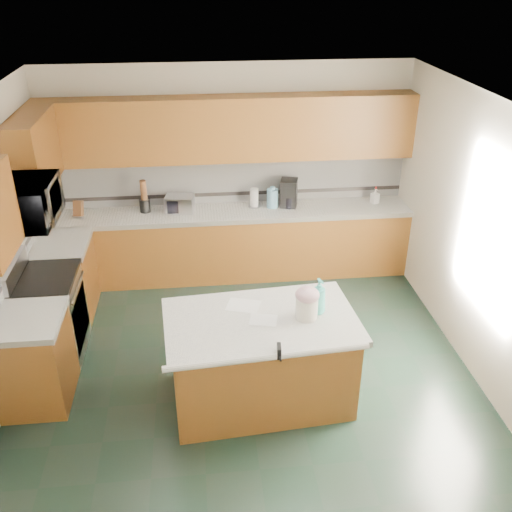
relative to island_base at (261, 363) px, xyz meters
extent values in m
plane|color=black|center=(-0.11, 0.48, -0.43)|extent=(4.60, 4.60, 0.00)
plane|color=white|center=(-0.11, 0.48, 2.27)|extent=(4.60, 4.60, 0.00)
cube|color=silver|center=(-0.11, 2.80, 0.92)|extent=(4.60, 0.04, 2.70)
cube|color=silver|center=(-0.11, -1.84, 0.92)|extent=(4.60, 0.04, 2.70)
cube|color=silver|center=(2.21, 0.48, 0.92)|extent=(0.04, 4.60, 2.70)
cube|color=#42230B|center=(-0.11, 2.48, 0.00)|extent=(4.60, 0.60, 0.86)
cube|color=white|center=(-0.11, 2.48, 0.46)|extent=(4.60, 0.64, 0.06)
cube|color=#42230B|center=(-0.11, 2.61, 1.51)|extent=(4.60, 0.33, 0.78)
cube|color=silver|center=(-0.11, 2.77, 0.81)|extent=(4.60, 0.02, 0.63)
cube|color=black|center=(-0.11, 2.76, 0.61)|extent=(4.60, 0.01, 0.05)
cube|color=#42230B|center=(-2.11, 1.77, 0.00)|extent=(0.60, 0.82, 0.86)
cube|color=white|center=(-2.11, 1.77, 0.46)|extent=(0.64, 0.82, 0.06)
cube|color=#42230B|center=(-2.11, 0.24, 0.00)|extent=(0.60, 0.72, 0.86)
cube|color=white|center=(-2.11, 0.24, 0.46)|extent=(0.64, 0.72, 0.06)
cube|color=silver|center=(-2.39, 1.03, 0.81)|extent=(0.02, 2.30, 0.63)
cube|color=black|center=(-2.39, 1.03, 0.61)|extent=(0.01, 2.30, 0.05)
cube|color=#42230B|center=(-2.24, 1.90, 1.51)|extent=(0.33, 1.09, 0.78)
cube|color=#B7B7BC|center=(-2.11, 0.98, 0.01)|extent=(0.60, 0.76, 0.88)
cube|color=black|center=(-1.82, 0.98, -0.03)|extent=(0.02, 0.68, 0.55)
cube|color=black|center=(-2.11, 0.98, 0.47)|extent=(0.62, 0.78, 0.04)
cylinder|color=#B7B7BC|center=(-1.79, 0.98, 0.35)|extent=(0.02, 0.66, 0.02)
cube|color=#B7B7BC|center=(-2.37, 0.98, 0.59)|extent=(0.06, 0.76, 0.18)
imported|color=#B7B7BC|center=(-2.11, 0.98, 1.30)|extent=(0.50, 0.73, 0.41)
cube|color=#42230B|center=(0.00, 0.00, 0.00)|extent=(1.69, 1.05, 0.86)
cube|color=white|center=(0.00, 0.00, 0.46)|extent=(1.80, 1.16, 0.06)
cylinder|color=white|center=(0.00, -0.51, 0.46)|extent=(1.72, 0.20, 0.06)
cylinder|color=white|center=(0.41, -0.02, 0.59)|extent=(0.25, 0.25, 0.21)
ellipsoid|color=#D4A0AF|center=(0.41, -0.02, 0.73)|extent=(0.22, 0.22, 0.13)
cylinder|color=tan|center=(0.41, -0.02, 0.78)|extent=(0.07, 0.02, 0.02)
sphere|color=tan|center=(0.37, -0.02, 0.78)|extent=(0.04, 0.04, 0.04)
sphere|color=tan|center=(0.44, -0.02, 0.78)|extent=(0.04, 0.04, 0.04)
imported|color=#3DB3A7|center=(0.53, 0.05, 0.66)|extent=(0.16, 0.17, 0.34)
cube|color=white|center=(0.02, -0.02, 0.49)|extent=(0.28, 0.23, 0.00)
cube|color=white|center=(-0.14, 0.24, 0.49)|extent=(0.35, 0.30, 0.00)
cube|color=black|center=(0.09, -0.49, 0.50)|extent=(0.04, 0.11, 0.10)
cylinder|color=black|center=(0.09, -0.56, 0.48)|extent=(0.02, 0.08, 0.02)
cube|color=#472814|center=(-2.00, 2.53, 0.59)|extent=(0.13, 0.16, 0.21)
cylinder|color=black|center=(-1.18, 2.56, 0.57)|extent=(0.14, 0.14, 0.17)
cylinder|color=#472814|center=(-1.18, 2.56, 0.78)|extent=(0.08, 0.08, 0.25)
cube|color=#B7B7BC|center=(-0.75, 2.53, 0.59)|extent=(0.39, 0.30, 0.20)
cube|color=black|center=(-0.75, 2.42, 0.59)|extent=(0.31, 0.01, 0.16)
cylinder|color=white|center=(0.21, 2.58, 0.61)|extent=(0.11, 0.11, 0.24)
cylinder|color=#B7B7BC|center=(0.21, 2.58, 0.50)|extent=(0.16, 0.16, 0.01)
cylinder|color=#70ACCF|center=(0.44, 2.54, 0.61)|extent=(0.15, 0.15, 0.24)
cylinder|color=#70ACCF|center=(0.44, 2.54, 0.75)|extent=(0.07, 0.07, 0.03)
cube|color=black|center=(0.65, 2.56, 0.67)|extent=(0.26, 0.28, 0.36)
cylinder|color=black|center=(0.65, 2.51, 0.56)|extent=(0.15, 0.15, 0.15)
imported|color=white|center=(1.79, 2.53, 0.59)|extent=(0.12, 0.12, 0.20)
cylinder|color=red|center=(1.79, 2.53, 0.70)|extent=(0.02, 0.02, 0.03)
cube|color=white|center=(2.18, 0.28, 1.07)|extent=(0.02, 1.40, 1.10)
camera|label=1|loc=(-0.50, -4.22, 3.37)|focal=40.00mm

